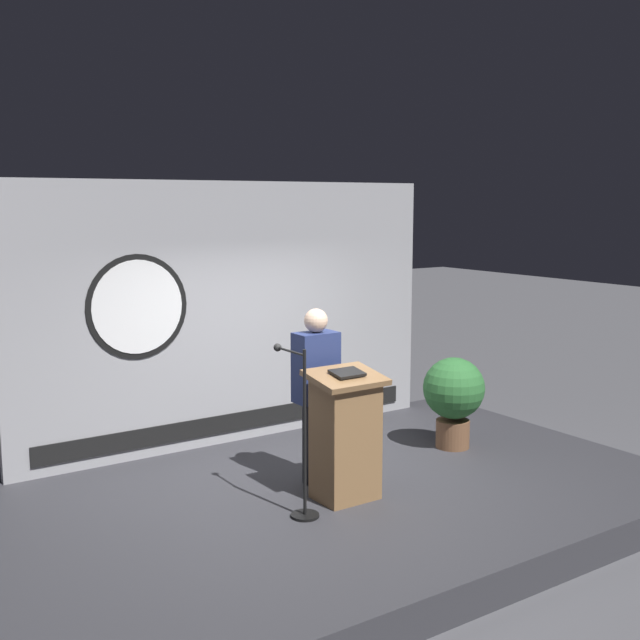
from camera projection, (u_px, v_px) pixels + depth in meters
ground_plane at (332, 520)px, 7.29m from camera, size 40.00×40.00×0.00m
stage_platform at (332, 505)px, 7.27m from camera, size 6.40×4.00×0.30m
banner_display at (232, 314)px, 8.53m from camera, size 4.96×0.12×2.83m
podium at (345, 436)px, 6.94m from camera, size 0.64×0.50×1.18m
speaker_person at (316, 395)px, 7.30m from camera, size 0.40×0.26×1.65m
microphone_stand at (301, 457)px, 6.58m from camera, size 0.24×0.58×1.43m
potted_plant at (454, 394)px, 8.39m from camera, size 0.66×0.66×0.98m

